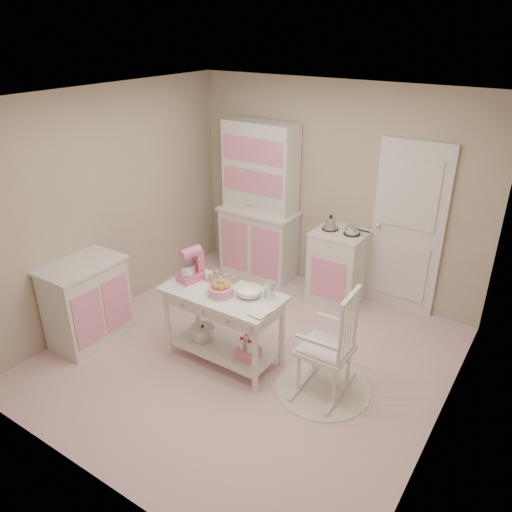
{
  "coord_description": "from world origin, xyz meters",
  "views": [
    {
      "loc": [
        2.42,
        -3.5,
        3.2
      ],
      "look_at": [
        -0.12,
        0.34,
        1.01
      ],
      "focal_mm": 35.0,
      "sensor_mm": 36.0,
      "label": 1
    }
  ],
  "objects": [
    {
      "name": "room_shell",
      "position": [
        0.0,
        0.0,
        1.65
      ],
      "size": [
        3.84,
        3.84,
        2.62
      ],
      "color": "#C97E8D",
      "rests_on": "ground"
    },
    {
      "name": "door",
      "position": [
        0.95,
        1.87,
        1.02
      ],
      "size": [
        0.82,
        0.05,
        2.04
      ],
      "primitive_type": "cube",
      "color": "white",
      "rests_on": "ground"
    },
    {
      "name": "hutch",
      "position": [
        -0.96,
        1.66,
        1.04
      ],
      "size": [
        1.06,
        0.5,
        2.08
      ],
      "primitive_type": "cube",
      "color": "white",
      "rests_on": "ground"
    },
    {
      "name": "stove",
      "position": [
        0.24,
        1.61,
        0.46
      ],
      "size": [
        0.62,
        0.57,
        0.92
      ],
      "primitive_type": "cube",
      "color": "white",
      "rests_on": "ground"
    },
    {
      "name": "base_cabinet",
      "position": [
        -1.63,
        -0.67,
        0.46
      ],
      "size": [
        0.54,
        0.84,
        0.92
      ],
      "primitive_type": "cube",
      "color": "white",
      "rests_on": "ground"
    },
    {
      "name": "lace_rug",
      "position": [
        0.87,
        -0.01,
        0.01
      ],
      "size": [
        0.92,
        0.92,
        0.01
      ],
      "primitive_type": "cylinder",
      "color": "white",
      "rests_on": "ground"
    },
    {
      "name": "rocking_chair",
      "position": [
        0.87,
        -0.01,
        0.55
      ],
      "size": [
        0.5,
        0.74,
        1.1
      ],
      "primitive_type": "cube",
      "rotation": [
        0.0,
        0.0,
        0.03
      ],
      "color": "white",
      "rests_on": "ground"
    },
    {
      "name": "work_table",
      "position": [
        -0.18,
        -0.16,
        0.4
      ],
      "size": [
        1.2,
        0.6,
        0.8
      ],
      "primitive_type": "cube",
      "color": "white",
      "rests_on": "ground"
    },
    {
      "name": "stand_mixer",
      "position": [
        -0.6,
        -0.14,
        0.97
      ],
      "size": [
        0.26,
        0.32,
        0.34
      ],
      "primitive_type": "cube",
      "rotation": [
        0.0,
        0.0,
        -0.23
      ],
      "color": "#DB5C88",
      "rests_on": "work_table"
    },
    {
      "name": "cookie_tray",
      "position": [
        -0.33,
        0.02,
        0.81
      ],
      "size": [
        0.34,
        0.24,
        0.02
      ],
      "primitive_type": "cube",
      "color": "silver",
      "rests_on": "work_table"
    },
    {
      "name": "bread_basket",
      "position": [
        -0.16,
        -0.21,
        0.85
      ],
      "size": [
        0.25,
        0.25,
        0.09
      ],
      "primitive_type": "cylinder",
      "color": "pink",
      "rests_on": "work_table"
    },
    {
      "name": "mixing_bowl",
      "position": [
        0.08,
        -0.08,
        0.84
      ],
      "size": [
        0.25,
        0.25,
        0.08
      ],
      "primitive_type": "imported",
      "color": "white",
      "rests_on": "work_table"
    },
    {
      "name": "metal_pitcher",
      "position": [
        0.26,
        -0.0,
        0.89
      ],
      "size": [
        0.1,
        0.1,
        0.17
      ],
      "primitive_type": "cylinder",
      "color": "silver",
      "rests_on": "work_table"
    },
    {
      "name": "recipe_book",
      "position": [
        0.27,
        -0.28,
        0.81
      ],
      "size": [
        0.16,
        0.21,
        0.02
      ],
      "primitive_type": "imported",
      "rotation": [
        0.0,
        0.0,
        -0.08
      ],
      "color": "white",
      "rests_on": "work_table"
    }
  ]
}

